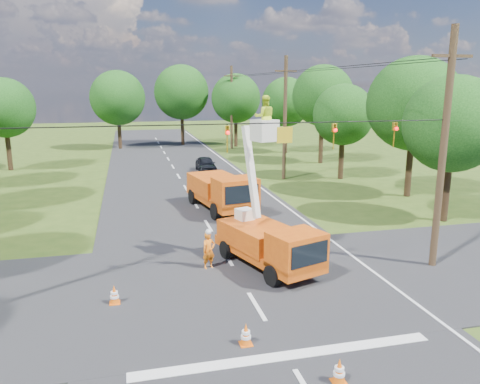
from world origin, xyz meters
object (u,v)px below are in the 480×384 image
object	(u,v)px
tree_right_d	(323,96)
traffic_cone_6	(248,190)
traffic_cone_3	(240,209)
tree_right_a	(453,124)
traffic_cone_2	(236,226)
traffic_cone_4	(114,295)
tree_right_e	(286,102)
ground_worker	(209,251)
traffic_cone_0	(246,335)
second_truck	(222,191)
pole_right_near	(443,149)
bucket_truck	(269,233)
pole_right_mid	(285,118)
tree_far_b	(181,92)
traffic_cone_1	(339,371)
distant_car	(206,164)
tree_left_f	(4,108)
tree_right_c	(343,115)
tree_far_c	(236,99)
tree_right_b	(414,104)
tree_far_a	(118,98)
pole_right_far	(232,107)

from	to	relation	value
tree_right_d	traffic_cone_6	bearing A→B (deg)	-131.62
traffic_cone_3	tree_right_a	bearing A→B (deg)	-19.46
traffic_cone_2	traffic_cone_6	distance (m)	8.76
traffic_cone_4	tree_right_e	size ratio (longest dim) A/B	0.08
ground_worker	traffic_cone_0	size ratio (longest dim) A/B	2.28
second_truck	pole_right_near	size ratio (longest dim) A/B	0.68
bucket_truck	traffic_cone_6	distance (m)	13.84
second_truck	pole_right_mid	bearing A→B (deg)	40.63
pole_right_mid	tree_far_b	xyz separation A→B (m)	(-5.50, 25.00, 1.70)
traffic_cone_1	bucket_truck	bearing A→B (deg)	86.08
traffic_cone_2	distant_car	bearing A→B (deg)	85.50
traffic_cone_1	tree_right_d	size ratio (longest dim) A/B	0.07
tree_left_f	tree_right_c	size ratio (longest dim) A/B	1.07
traffic_cone_0	tree_far_b	world-z (taller)	tree_far_b
bucket_truck	second_truck	xyz separation A→B (m)	(-0.06, 9.74, -0.31)
second_truck	traffic_cone_1	world-z (taller)	second_truck
traffic_cone_0	traffic_cone_1	bearing A→B (deg)	-50.92
distant_car	traffic_cone_3	world-z (taller)	distant_car
bucket_truck	tree_far_b	world-z (taller)	tree_far_b
traffic_cone_6	pole_right_mid	distance (m)	8.20
tree_far_b	tree_far_c	size ratio (longest dim) A/B	1.12
traffic_cone_0	pole_right_near	bearing A→B (deg)	24.45
traffic_cone_1	traffic_cone_2	bearing A→B (deg)	88.58
traffic_cone_1	tree_right_b	bearing A→B (deg)	53.02
distant_car	pole_right_near	distance (m)	25.97
pole_right_mid	ground_worker	bearing A→B (deg)	-117.82
tree_right_e	tree_right_a	bearing A→B (deg)	-90.59
second_truck	traffic_cone_2	distance (m)	4.59
tree_far_a	traffic_cone_1	bearing A→B (deg)	-83.19
traffic_cone_3	tree_right_e	size ratio (longest dim) A/B	0.08
pole_right_near	tree_far_a	bearing A→B (deg)	107.43
pole_right_mid	tree_right_e	distance (m)	15.92
second_truck	bucket_truck	bearing A→B (deg)	-100.36
traffic_cone_0	pole_right_far	bearing A→B (deg)	77.92
tree_right_e	tree_right_d	bearing A→B (deg)	-82.87
ground_worker	tree_right_d	distance (m)	30.19
tree_far_a	pole_right_mid	bearing A→B (deg)	-59.59
tree_right_b	traffic_cone_6	bearing A→B (deg)	164.77
distant_car	tree_right_b	world-z (taller)	tree_right_b
tree_right_d	tree_far_a	bearing A→B (deg)	141.06
traffic_cone_4	tree_right_d	distance (m)	34.45
bucket_truck	tree_far_c	world-z (taller)	tree_far_c
distant_car	traffic_cone_1	distance (m)	31.65
distant_car	traffic_cone_6	distance (m)	10.06
bucket_truck	pole_right_mid	bearing A→B (deg)	50.73
traffic_cone_0	pole_right_mid	world-z (taller)	pole_right_mid
pole_right_far	tree_right_d	distance (m)	14.53
traffic_cone_0	pole_right_near	world-z (taller)	pole_right_near
traffic_cone_3	traffic_cone_4	bearing A→B (deg)	-124.26
ground_worker	pole_right_mid	distance (m)	20.85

